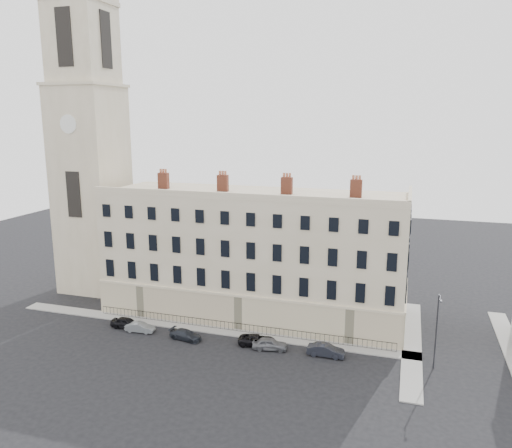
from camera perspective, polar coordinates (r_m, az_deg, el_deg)
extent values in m
plane|color=black|center=(51.70, 2.26, -15.36)|extent=(160.00, 160.00, 0.00)
cube|color=#C3B391|center=(61.30, -0.21, -3.36)|extent=(36.00, 12.00, 15.00)
cube|color=beige|center=(57.60, -2.04, -10.18)|extent=(36.10, 0.18, 4.00)
cube|color=beige|center=(60.45, 16.62, -9.60)|extent=(0.18, 12.10, 4.00)
cube|color=#C3B391|center=(54.19, -2.07, 3.14)|extent=(36.00, 0.35, 0.80)
cube|color=#C3B391|center=(57.00, 17.20, 3.05)|extent=(0.35, 12.00, 0.80)
cube|color=brown|center=(64.19, -10.53, 4.88)|extent=(1.30, 0.70, 2.00)
cube|color=brown|center=(60.91, -3.82, 4.68)|extent=(1.30, 0.70, 2.00)
cube|color=brown|center=(58.54, 3.54, 4.39)|extent=(1.30, 0.70, 2.00)
cube|color=brown|center=(57.20, 11.36, 3.99)|extent=(1.30, 0.70, 2.00)
cube|color=#C3B391|center=(72.40, -18.19, 3.68)|extent=(8.00, 8.00, 28.00)
cube|color=#C3B391|center=(72.32, -19.23, 18.74)|extent=(7.04, 7.04, 10.00)
cube|color=#C3B391|center=(73.18, -19.54, 22.85)|extent=(7.36, 7.36, 0.60)
cube|color=black|center=(69.54, -21.09, 19.32)|extent=(2.20, 0.14, 7.00)
cylinder|color=white|center=(68.47, -20.67, 10.64)|extent=(2.40, 0.14, 2.40)
cube|color=#C3B391|center=(77.63, -20.12, 22.82)|extent=(0.90, 0.90, 2.40)
cube|color=gray|center=(58.93, -6.08, -11.76)|extent=(48.00, 2.00, 0.12)
cube|color=gray|center=(57.52, 17.38, -12.90)|extent=(2.00, 24.00, 0.12)
cube|color=gray|center=(60.41, 27.13, -12.48)|extent=(2.00, 20.00, 0.12)
cube|color=black|center=(57.53, -2.21, -11.27)|extent=(35.00, 0.04, 0.04)
cube|color=black|center=(57.89, -2.20, -12.09)|extent=(35.00, 0.04, 0.04)
imported|color=black|center=(60.47, -14.58, -10.87)|extent=(3.70, 1.49, 1.26)
imported|color=slate|center=(59.13, -13.12, -11.42)|extent=(3.43, 1.47, 1.10)
imported|color=#22252D|center=(56.39, -8.05, -12.43)|extent=(3.90, 2.06, 1.08)
imported|color=black|center=(54.51, 0.18, -13.16)|extent=(4.30, 2.37, 1.14)
imported|color=slate|center=(53.64, 1.59, -13.54)|extent=(3.86, 2.07, 1.25)
imported|color=#1F212A|center=(52.78, 7.99, -14.10)|extent=(3.81, 1.36, 1.25)
cylinder|color=#303136|center=(51.56, 19.89, -11.55)|extent=(0.15, 0.15, 7.55)
cylinder|color=#303136|center=(49.63, 20.28, -7.95)|extent=(0.21, 1.42, 0.09)
cube|color=#303136|center=(49.03, 20.37, -8.26)|extent=(0.21, 0.48, 0.11)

